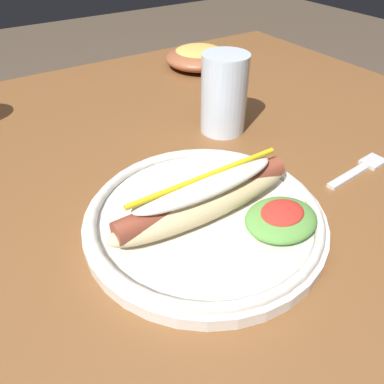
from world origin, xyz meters
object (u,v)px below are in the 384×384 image
object	(u,v)px
side_bowl	(199,56)
hot_dog_plate	(210,212)
water_cup	(222,93)
fork	(361,169)

from	to	relation	value
side_bowl	hot_dog_plate	bearing A→B (deg)	-122.52
hot_dog_plate	water_cup	world-z (taller)	water_cup
water_cup	side_bowl	xyz separation A→B (m)	(0.13, 0.27, -0.04)
hot_dog_plate	water_cup	bearing A→B (deg)	50.40
side_bowl	water_cup	bearing A→B (deg)	-116.74
hot_dog_plate	water_cup	size ratio (longest dim) A/B	2.24
water_cup	side_bowl	world-z (taller)	water_cup
hot_dog_plate	side_bowl	xyz separation A→B (m)	(0.29, 0.45, 0.00)
fork	hot_dog_plate	bearing A→B (deg)	169.97
water_cup	side_bowl	distance (m)	0.30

